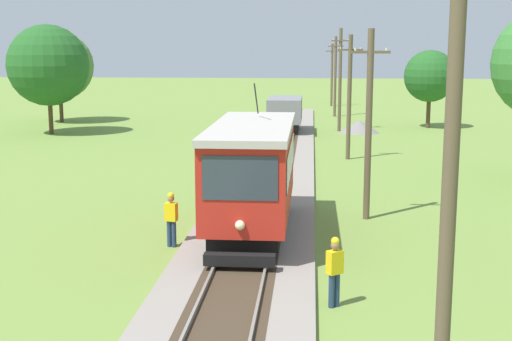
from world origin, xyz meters
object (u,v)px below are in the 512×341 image
at_px(second_worker, 171,217).
at_px(utility_pole_far, 340,79).
at_px(freight_car, 285,112).
at_px(tree_right_near, 430,76).
at_px(utility_pole_distant, 335,76).
at_px(tree_left_far, 48,65).
at_px(tree_right_far, 59,66).
at_px(utility_pole_near_tram, 369,123).
at_px(utility_pole_mid, 349,96).
at_px(red_tram, 252,173).
at_px(utility_pole_horizon, 332,74).
at_px(gravel_pile, 359,126).
at_px(utility_pole_foreground, 450,187).
at_px(track_worker, 335,269).

bearing_deg(second_worker, utility_pole_far, -179.03).
height_order(freight_car, tree_right_near, tree_right_near).
xyz_separation_m(utility_pole_distant, tree_left_far, (-21.03, -14.60, 1.28)).
xyz_separation_m(utility_pole_far, utility_pole_distant, (0.00, 11.07, -0.23)).
distance_m(utility_pole_distant, tree_right_far, 24.11).
height_order(utility_pole_near_tram, utility_pole_mid, utility_pole_mid).
xyz_separation_m(red_tram, utility_pole_horizon, (4.02, 51.95, 1.19)).
relative_size(red_tram, utility_pole_mid, 1.23).
bearing_deg(tree_right_far, tree_right_near, -3.29).
bearing_deg(gravel_pile, second_worker, -104.64).
height_order(utility_pole_horizon, gravel_pile, utility_pole_horizon).
bearing_deg(tree_right_far, utility_pole_mid, -37.48).
distance_m(utility_pole_horizon, second_worker, 53.83).
xyz_separation_m(red_tram, utility_pole_foreground, (4.02, -12.19, 2.07)).
bearing_deg(utility_pole_horizon, freight_car, -99.47).
height_order(freight_car, utility_pole_far, utility_pole_far).
relative_size(red_tram, utility_pole_far, 1.12).
bearing_deg(utility_pole_foreground, utility_pole_mid, 90.00).
xyz_separation_m(utility_pole_distant, utility_pole_horizon, (0.00, 11.01, -0.30)).
xyz_separation_m(freight_car, gravel_pile, (5.46, 1.08, -1.09)).
bearing_deg(red_tram, gravel_pile, 79.31).
height_order(freight_car, track_worker, freight_car).
relative_size(track_worker, tree_left_far, 0.23).
height_order(red_tram, utility_pole_mid, utility_pole_mid).
height_order(utility_pole_near_tram, utility_pole_distant, utility_pole_distant).
relative_size(utility_pole_distant, utility_pole_horizon, 1.09).
relative_size(utility_pole_far, second_worker, 4.28).
relative_size(freight_car, utility_pole_mid, 0.75).
relative_size(freight_car, tree_right_near, 0.86).
bearing_deg(utility_pole_mid, second_worker, -109.97).
bearing_deg(utility_pole_near_tram, utility_pole_foreground, -90.00).
bearing_deg(utility_pole_near_tram, track_worker, -99.22).
relative_size(utility_pole_foreground, tree_right_near, 1.38).
xyz_separation_m(utility_pole_foreground, second_worker, (-6.49, 10.75, -3.28)).
xyz_separation_m(freight_car, utility_pole_near_tram, (4.02, -25.05, 2.02)).
distance_m(utility_pole_near_tram, utility_pole_horizon, 49.16).
bearing_deg(utility_pole_mid, utility_pole_distant, 90.00).
xyz_separation_m(utility_pole_distant, second_worker, (-6.49, -42.38, -2.70)).
xyz_separation_m(red_tram, utility_pole_mid, (4.02, 16.42, 1.39)).
distance_m(utility_pole_foreground, utility_pole_near_tram, 15.00).
relative_size(utility_pole_near_tram, utility_pole_mid, 1.00).
bearing_deg(red_tram, tree_left_far, 122.86).
relative_size(freight_car, utility_pole_foreground, 0.62).
bearing_deg(tree_left_far, red_tram, -57.14).
bearing_deg(tree_right_far, gravel_pile, -11.96).
relative_size(freight_car, gravel_pile, 1.73).
bearing_deg(second_worker, track_worker, 59.03).
relative_size(utility_pole_horizon, second_worker, 3.69).
height_order(track_worker, tree_right_far, tree_right_far).
distance_m(utility_pole_foreground, track_worker, 6.96).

